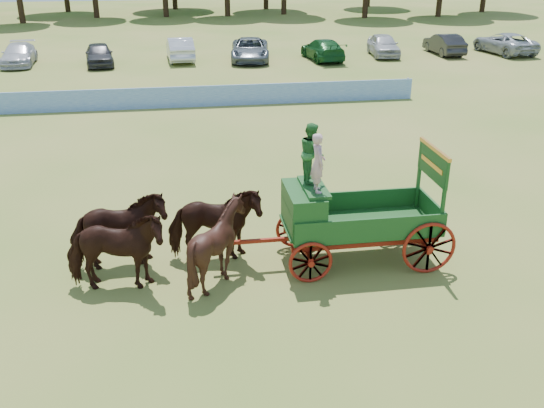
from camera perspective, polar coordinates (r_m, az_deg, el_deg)
The scene contains 8 objects.
ground at distance 14.47m, azimuth -6.77°, elevation -8.76°, with size 160.00×160.00×0.00m, color olive.
horse_lead_left at distance 14.66m, azimuth -14.55°, elevation -4.38°, with size 1.09×2.40×2.02m, color black.
horse_lead_right at distance 15.64m, azimuth -14.24°, elevation -2.52°, with size 1.09×2.40×2.02m, color black.
horse_wheel_left at distance 14.58m, azimuth -5.13°, elevation -3.81°, with size 1.64×1.84×2.03m, color black.
horse_wheel_right at distance 15.57m, azimuth -5.43°, elevation -1.98°, with size 1.09×2.40×2.02m, color black.
farm_dray at distance 15.29m, azimuth 5.81°, elevation -0.11°, with size 6.00×2.00×3.65m.
sponsor_banner at distance 31.10m, azimuth -10.29°, elevation 9.82°, with size 26.00×0.08×1.05m, color #215FB4.
parked_cars at distance 43.31m, azimuth -8.69°, elevation 14.03°, with size 52.49×7.08×1.60m.
Camera 1 is at (-0.23, -12.26, 7.68)m, focal length 40.00 mm.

